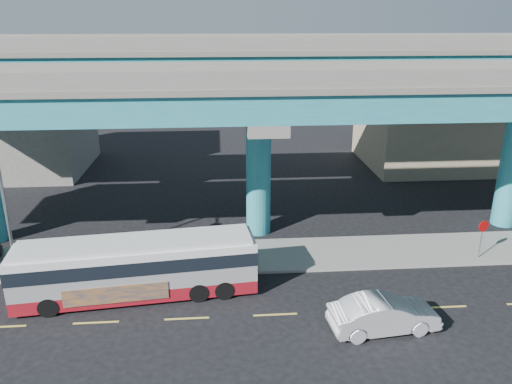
{
  "coord_description": "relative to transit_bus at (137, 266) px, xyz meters",
  "views": [
    {
      "loc": [
        -2.4,
        -19.67,
        12.86
      ],
      "look_at": [
        -0.54,
        4.0,
        4.42
      ],
      "focal_mm": 35.0,
      "sensor_mm": 36.0,
      "label": 1
    }
  ],
  "objects": [
    {
      "name": "stop_sign",
      "position": [
        18.27,
        2.29,
        0.13
      ],
      "size": [
        0.66,
        0.19,
        2.23
      ],
      "rotation": [
        0.0,
        0.0,
        -0.15
      ],
      "color": "gray",
      "rests_on": "sidewalk"
    },
    {
      "name": "sidewalk",
      "position": [
        6.39,
        3.61,
        -1.52
      ],
      "size": [
        70.0,
        4.0,
        0.15
      ],
      "primitive_type": "cube",
      "color": "gray",
      "rests_on": "ground"
    },
    {
      "name": "viaduct",
      "position": [
        6.39,
        7.22,
        7.55
      ],
      "size": [
        52.0,
        12.4,
        11.7
      ],
      "color": "teal",
      "rests_on": "ground"
    },
    {
      "name": "transit_bus",
      "position": [
        0.0,
        0.0,
        0.0
      ],
      "size": [
        11.52,
        3.66,
        2.91
      ],
      "rotation": [
        0.0,
        0.0,
        0.11
      ],
      "color": "maroon",
      "rests_on": "ground"
    },
    {
      "name": "building_concrete",
      "position": [
        -13.61,
        22.11,
        2.91
      ],
      "size": [
        12.0,
        10.0,
        9.0
      ],
      "primitive_type": "cube",
      "color": "gray",
      "rests_on": "ground"
    },
    {
      "name": "lane_markings",
      "position": [
        6.39,
        -2.19,
        -1.59
      ],
      "size": [
        58.0,
        0.12,
        0.01
      ],
      "color": "#D8C64C",
      "rests_on": "ground"
    },
    {
      "name": "sedan",
      "position": [
        10.88,
        -3.69,
        -0.82
      ],
      "size": [
        2.66,
        5.07,
        1.55
      ],
      "primitive_type": "imported",
      "rotation": [
        0.0,
        0.0,
        1.68
      ],
      "color": "silver",
      "rests_on": "ground"
    },
    {
      "name": "ground",
      "position": [
        6.39,
        -1.89,
        -1.59
      ],
      "size": [
        120.0,
        120.0,
        0.0
      ],
      "primitive_type": "plane",
      "color": "black",
      "rests_on": "ground"
    },
    {
      "name": "building_beige",
      "position": [
        24.39,
        21.09,
        1.91
      ],
      "size": [
        14.0,
        10.23,
        7.0
      ],
      "color": "tan",
      "rests_on": "ground"
    }
  ]
}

